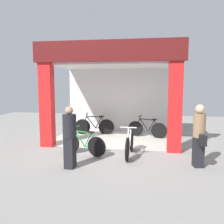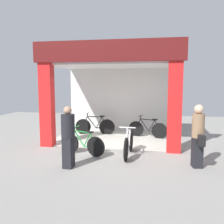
# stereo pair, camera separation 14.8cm
# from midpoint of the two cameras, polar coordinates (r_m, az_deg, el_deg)

# --- Properties ---
(ground_plane) EXTENTS (17.43, 17.43, 0.00)m
(ground_plane) POSITION_cam_midpoint_polar(r_m,az_deg,el_deg) (8.38, -1.40, -8.47)
(ground_plane) COLOR gray
(ground_plane) RESTS_ON ground
(shop_facade) EXTENTS (4.91, 3.35, 3.54)m
(shop_facade) POSITION_cam_midpoint_polar(r_m,az_deg,el_deg) (9.58, 0.33, 4.93)
(shop_facade) COLOR beige
(shop_facade) RESTS_ON ground
(bicycle_inside_0) EXTENTS (1.56, 0.53, 0.88)m
(bicycle_inside_0) POSITION_cam_midpoint_polar(r_m,az_deg,el_deg) (10.02, 7.71, -3.88)
(bicycle_inside_0) COLOR black
(bicycle_inside_0) RESTS_ON ground
(bicycle_inside_1) EXTENTS (1.67, 0.46, 0.92)m
(bicycle_inside_1) POSITION_cam_midpoint_polar(r_m,az_deg,el_deg) (10.51, -4.46, -3.24)
(bicycle_inside_1) COLOR black
(bicycle_inside_1) RESTS_ON ground
(bicycle_parked_0) EXTENTS (0.47, 1.72, 0.94)m
(bicycle_parked_0) POSITION_cam_midpoint_polar(r_m,az_deg,el_deg) (7.53, 3.53, -7.28)
(bicycle_parked_0) COLOR black
(bicycle_parked_0) RESTS_ON ground
(bicycle_parked_1) EXTENTS (1.49, 0.56, 0.86)m
(bicycle_parked_1) POSITION_cam_midpoint_polar(r_m,az_deg,el_deg) (7.68, -7.14, -7.30)
(bicycle_parked_1) COLOR black
(bicycle_parked_1) RESTS_ON ground
(pedestrian_0) EXTENTS (0.36, 0.36, 1.61)m
(pedestrian_0) POSITION_cam_midpoint_polar(r_m,az_deg,el_deg) (6.49, -10.40, -5.58)
(pedestrian_0) COLOR black
(pedestrian_0) RESTS_ON ground
(pedestrian_1) EXTENTS (0.36, 0.58, 1.66)m
(pedestrian_1) POSITION_cam_midpoint_polar(r_m,az_deg,el_deg) (6.81, 18.91, -5.10)
(pedestrian_1) COLOR black
(pedestrian_1) RESTS_ON ground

